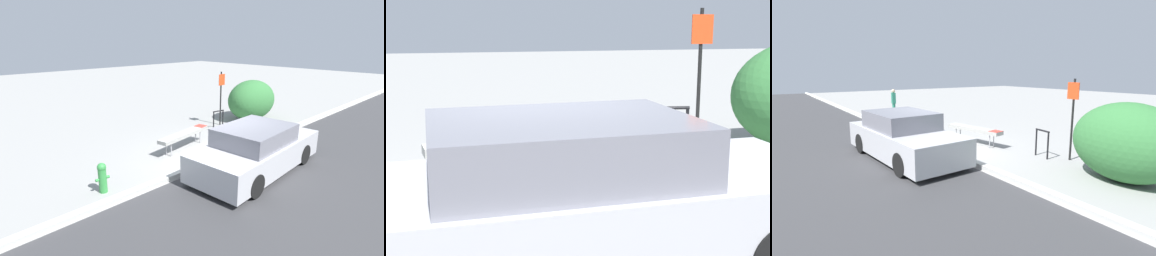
# 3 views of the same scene
# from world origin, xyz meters

# --- Properties ---
(ground_plane) EXTENTS (60.00, 60.00, 0.00)m
(ground_plane) POSITION_xyz_m (0.00, 0.00, 0.00)
(ground_plane) COLOR gray
(curb) EXTENTS (60.00, 0.20, 0.13)m
(curb) POSITION_xyz_m (0.00, 0.00, 0.07)
(curb) COLOR #B7B7B2
(curb) RESTS_ON ground_plane
(bench) EXTENTS (2.33, 0.74, 0.59)m
(bench) POSITION_xyz_m (-0.06, 1.46, 0.51)
(bench) COLOR #99999E
(bench) RESTS_ON ground_plane
(bike_rack) EXTENTS (0.55, 0.12, 0.83)m
(bike_rack) POSITION_xyz_m (2.42, 2.09, 0.50)
(bike_rack) COLOR black
(bike_rack) RESTS_ON ground_plane
(sign_post) EXTENTS (0.36, 0.08, 2.30)m
(sign_post) POSITION_xyz_m (3.07, 2.53, 1.38)
(sign_post) COLOR black
(sign_post) RESTS_ON ground_plane
(fire_hydrant) EXTENTS (0.36, 0.22, 0.77)m
(fire_hydrant) POSITION_xyz_m (-3.55, 0.62, 0.41)
(fire_hydrant) COLOR #338C3F
(fire_hydrant) RESTS_ON ground_plane
(shrub_hedge) EXTENTS (2.56, 1.84, 1.82)m
(shrub_hedge) POSITION_xyz_m (4.81, 2.16, 0.91)
(shrub_hedge) COLOR #337038
(shrub_hedge) RESTS_ON ground_plane
(pedestrian) EXTENTS (0.37, 0.24, 1.52)m
(pedestrian) POSITION_xyz_m (-7.78, 1.61, 0.81)
(pedestrian) COLOR #267259
(pedestrian) RESTS_ON ground_plane
(parked_car_near) EXTENTS (4.49, 1.95, 1.35)m
(parked_car_near) POSITION_xyz_m (0.18, -1.26, 0.63)
(parked_car_near) COLOR black
(parked_car_near) RESTS_ON ground_plane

